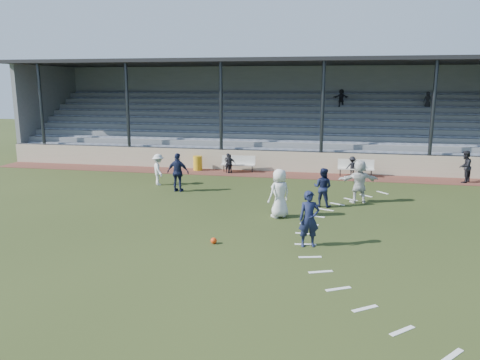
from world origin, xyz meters
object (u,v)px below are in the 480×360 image
at_px(football, 214,241).
at_px(player_white_lead, 279,193).
at_px(bench_left, 238,162).
at_px(official, 465,167).
at_px(trash_bin, 198,163).
at_px(player_navy_lead, 309,219).
at_px(bench_right, 356,166).

relative_size(football, player_white_lead, 0.11).
bearing_deg(bench_left, official, -5.45).
bearing_deg(trash_bin, football, -71.36).
xyz_separation_m(trash_bin, player_white_lead, (5.97, -8.99, 0.51)).
bearing_deg(trash_bin, player_navy_lead, -59.01).
height_order(bench_right, player_navy_lead, player_navy_lead).
bearing_deg(trash_bin, bench_right, 0.07).
bearing_deg(player_navy_lead, bench_left, 96.86).
bearing_deg(football, player_white_lead, 63.57).
xyz_separation_m(bench_left, football, (1.73, -12.57, -0.48)).
relative_size(bench_right, official, 1.19).
bearing_deg(bench_right, official, -5.40).
bearing_deg(bench_left, player_navy_lead, -70.91).
relative_size(player_white_lead, official, 1.14).
relative_size(football, official, 0.12).
distance_m(trash_bin, official, 14.84).
relative_size(football, player_navy_lead, 0.11).
bearing_deg(trash_bin, bench_left, 1.23).
distance_m(trash_bin, player_navy_lead, 14.17).
bearing_deg(football, official, 48.34).
bearing_deg(football, player_navy_lead, 6.97).
distance_m(bench_right, player_white_lead, 9.60).
height_order(football, player_navy_lead, player_navy_lead).
height_order(trash_bin, player_white_lead, player_white_lead).
height_order(bench_left, official, official).
xyz_separation_m(bench_left, official, (12.33, -0.66, 0.28)).
xyz_separation_m(trash_bin, football, (4.22, -12.52, -0.35)).
distance_m(bench_left, bench_right, 6.77).
bearing_deg(player_navy_lead, trash_bin, 106.35).
height_order(football, player_white_lead, player_white_lead).
relative_size(player_white_lead, player_navy_lead, 1.05).
relative_size(bench_left, player_white_lead, 1.04).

